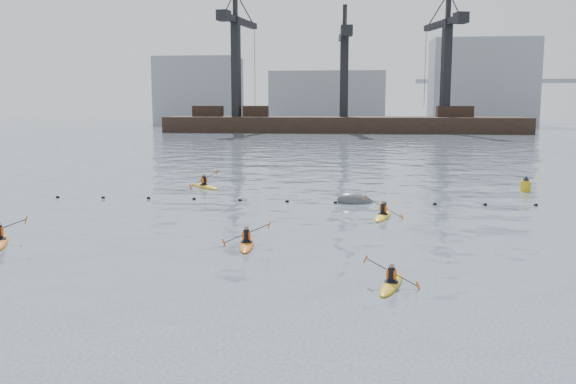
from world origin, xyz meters
name	(u,v)px	position (x,y,z in m)	size (l,w,h in m)	color
ground	(270,346)	(0.00, 0.00, 0.00)	(400.00, 400.00, 0.00)	#384452
float_line	(311,202)	(-0.50, 22.53, 0.03)	(33.24, 0.73, 0.24)	black
barge_pier	(342,123)	(-0.22, 110.00, 1.89)	(72.00, 19.30, 29.50)	black
skyline	(355,90)	(2.23, 150.27, 9.25)	(141.00, 28.00, 22.00)	gray
kayaker_0	(246,243)	(-2.51, 10.77, 0.09)	(2.15, 3.15, 1.19)	#C55C12
kayaker_1	(391,283)	(3.39, 5.52, 0.09)	(1.93, 2.88, 1.11)	#BE9516
kayaker_3	(383,215)	(3.70, 18.04, 0.10)	(2.24, 3.31, 1.32)	yellow
kayaker_5	(204,186)	(-8.72, 28.31, 0.11)	(2.99, 3.03, 1.36)	gold
mooring_buoy	(356,203)	(2.24, 22.70, 0.00)	(2.35, 1.39, 1.17)	#404245
nav_buoy	(526,186)	(14.00, 28.70, 0.38)	(0.69, 0.69, 1.26)	#BE9A13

